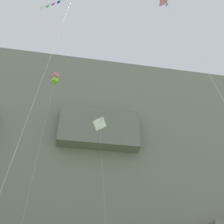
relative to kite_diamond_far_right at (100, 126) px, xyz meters
The scene contains 4 objects.
cliff_face 33.58m from the kite_diamond_far_right, 87.23° to the left, with size 180.00×34.46×56.49m.
kite_diamond_far_right is the anchor object (origin of this frame).
kite_banner_mid_center 15.78m from the kite_diamond_far_right, 114.10° to the right, with size 3.42×5.53×28.53m.
kite_box_low_left 11.41m from the kite_diamond_far_right, behind, with size 1.16×5.31×32.68m.
Camera 1 is at (-4.78, 6.12, 2.27)m, focal length 42.83 mm.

